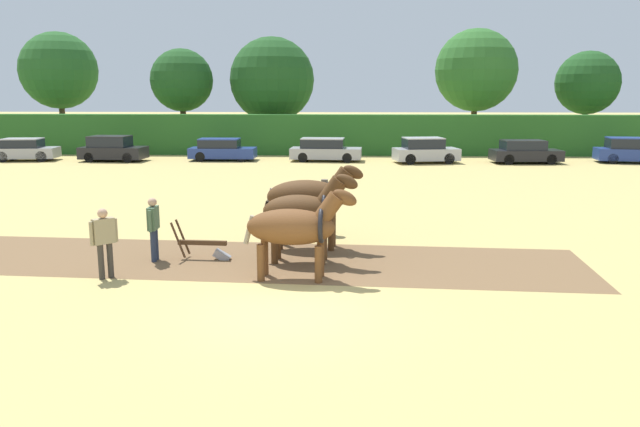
{
  "coord_description": "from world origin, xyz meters",
  "views": [
    {
      "loc": [
        1.21,
        -12.08,
        4.42
      ],
      "look_at": [
        0.53,
        4.74,
        1.1
      ],
      "focal_mm": 35.0,
      "sensor_mm": 36.0,
      "label": 1
    }
  ],
  "objects_px": {
    "parked_car_right": "(425,151)",
    "tree_center": "(476,70)",
    "tree_far_left": "(59,71)",
    "draft_horse_lead_left": "(295,227)",
    "parked_car_left": "(25,150)",
    "parked_car_center": "(222,150)",
    "farmer_beside_team": "(324,202)",
    "farmer_onlooker_left": "(104,238)",
    "draft_horse_trail_left": "(310,197)",
    "plow": "(207,248)",
    "parked_car_center_right": "(325,150)",
    "parked_car_end_right": "(631,151)",
    "parked_car_center_left": "(112,149)",
    "tree_left": "(182,80)",
    "tree_center_right": "(588,83)",
    "parked_car_far_right": "(525,152)",
    "tree_center_left": "(272,80)",
    "farmer_at_plow": "(153,224)"
  },
  "relations": [
    {
      "from": "tree_left",
      "to": "draft_horse_lead_left",
      "type": "bearing_deg",
      "value": -71.39
    },
    {
      "from": "draft_horse_lead_left",
      "to": "plow",
      "type": "bearing_deg",
      "value": 149.74
    },
    {
      "from": "tree_far_left",
      "to": "draft_horse_trail_left",
      "type": "xyz_separation_m",
      "value": [
        21.37,
        -31.58,
        -4.5
      ]
    },
    {
      "from": "tree_center_left",
      "to": "farmer_onlooker_left",
      "type": "distance_m",
      "value": 34.3
    },
    {
      "from": "parked_car_center",
      "to": "parked_car_end_right",
      "type": "height_order",
      "value": "parked_car_end_right"
    },
    {
      "from": "farmer_beside_team",
      "to": "farmer_onlooker_left",
      "type": "relative_size",
      "value": 1.0
    },
    {
      "from": "draft_horse_trail_left",
      "to": "parked_car_center",
      "type": "height_order",
      "value": "draft_horse_trail_left"
    },
    {
      "from": "farmer_onlooker_left",
      "to": "tree_center_right",
      "type": "bearing_deg",
      "value": 101.25
    },
    {
      "from": "farmer_beside_team",
      "to": "farmer_onlooker_left",
      "type": "bearing_deg",
      "value": -165.37
    },
    {
      "from": "draft_horse_trail_left",
      "to": "draft_horse_lead_left",
      "type": "bearing_deg",
      "value": -89.88
    },
    {
      "from": "farmer_beside_team",
      "to": "parked_car_far_right",
      "type": "xyz_separation_m",
      "value": [
        11.79,
        19.86,
        -0.31
      ]
    },
    {
      "from": "parked_car_center_right",
      "to": "draft_horse_trail_left",
      "type": "bearing_deg",
      "value": -85.65
    },
    {
      "from": "parked_car_center_right",
      "to": "plow",
      "type": "bearing_deg",
      "value": -92.12
    },
    {
      "from": "farmer_at_plow",
      "to": "parked_car_center",
      "type": "height_order",
      "value": "farmer_at_plow"
    },
    {
      "from": "draft_horse_lead_left",
      "to": "parked_car_left",
      "type": "height_order",
      "value": "draft_horse_lead_left"
    },
    {
      "from": "tree_center",
      "to": "parked_car_center",
      "type": "distance_m",
      "value": 20.71
    },
    {
      "from": "tree_center",
      "to": "parked_car_center",
      "type": "relative_size",
      "value": 2.15
    },
    {
      "from": "parked_car_center_right",
      "to": "parked_car_end_right",
      "type": "height_order",
      "value": "parked_car_end_right"
    },
    {
      "from": "tree_center",
      "to": "parked_car_right",
      "type": "distance_m",
      "value": 12.28
    },
    {
      "from": "tree_far_left",
      "to": "farmer_onlooker_left",
      "type": "bearing_deg",
      "value": -64.4
    },
    {
      "from": "tree_center",
      "to": "parked_car_right",
      "type": "height_order",
      "value": "tree_center"
    },
    {
      "from": "parked_car_right",
      "to": "tree_center",
      "type": "bearing_deg",
      "value": 54.37
    },
    {
      "from": "tree_left",
      "to": "parked_car_right",
      "type": "height_order",
      "value": "tree_left"
    },
    {
      "from": "draft_horse_lead_left",
      "to": "draft_horse_trail_left",
      "type": "height_order",
      "value": "draft_horse_trail_left"
    },
    {
      "from": "plow",
      "to": "parked_car_center",
      "type": "xyz_separation_m",
      "value": [
        -4.28,
        23.9,
        0.37
      ]
    },
    {
      "from": "tree_left",
      "to": "draft_horse_trail_left",
      "type": "height_order",
      "value": "tree_left"
    },
    {
      "from": "tree_far_left",
      "to": "draft_horse_trail_left",
      "type": "relative_size",
      "value": 3.1
    },
    {
      "from": "farmer_at_plow",
      "to": "parked_car_right",
      "type": "bearing_deg",
      "value": 65.53
    },
    {
      "from": "tree_center_left",
      "to": "draft_horse_lead_left",
      "type": "bearing_deg",
      "value": -82.55
    },
    {
      "from": "plow",
      "to": "parked_car_center_left",
      "type": "bearing_deg",
      "value": 119.14
    },
    {
      "from": "tree_far_left",
      "to": "draft_horse_trail_left",
      "type": "distance_m",
      "value": 38.39
    },
    {
      "from": "farmer_onlooker_left",
      "to": "parked_car_right",
      "type": "height_order",
      "value": "farmer_onlooker_left"
    },
    {
      "from": "parked_car_far_right",
      "to": "farmer_at_plow",
      "type": "bearing_deg",
      "value": -127.72
    },
    {
      "from": "plow",
      "to": "parked_car_end_right",
      "type": "height_order",
      "value": "parked_car_end_right"
    },
    {
      "from": "tree_far_left",
      "to": "parked_car_right",
      "type": "xyz_separation_m",
      "value": [
        27.33,
        -9.92,
        -5.2
      ]
    },
    {
      "from": "farmer_onlooker_left",
      "to": "tree_center",
      "type": "bearing_deg",
      "value": 112.0
    },
    {
      "from": "tree_center_right",
      "to": "draft_horse_trail_left",
      "type": "xyz_separation_m",
      "value": [
        -19.03,
        -30.89,
        -3.52
      ]
    },
    {
      "from": "parked_car_center_right",
      "to": "parked_car_right",
      "type": "distance_m",
      "value": 6.32
    },
    {
      "from": "draft_horse_lead_left",
      "to": "draft_horse_trail_left",
      "type": "bearing_deg",
      "value": 90.12
    },
    {
      "from": "parked_car_center_left",
      "to": "parked_car_center_right",
      "type": "xyz_separation_m",
      "value": [
        13.57,
        0.56,
        -0.06
      ]
    },
    {
      "from": "parked_car_center",
      "to": "parked_car_left",
      "type": "bearing_deg",
      "value": -177.34
    },
    {
      "from": "plow",
      "to": "parked_car_center_right",
      "type": "bearing_deg",
      "value": 87.74
    },
    {
      "from": "tree_center",
      "to": "tree_far_left",
      "type": "bearing_deg",
      "value": -179.89
    },
    {
      "from": "tree_center_right",
      "to": "farmer_beside_team",
      "type": "bearing_deg",
      "value": -122.81
    },
    {
      "from": "parked_car_right",
      "to": "plow",
      "type": "bearing_deg",
      "value": -119.97
    },
    {
      "from": "tree_center",
      "to": "farmer_beside_team",
      "type": "distance_m",
      "value": 31.92
    },
    {
      "from": "tree_center_right",
      "to": "farmer_onlooker_left",
      "type": "bearing_deg",
      "value": -124.88
    },
    {
      "from": "parked_car_right",
      "to": "parked_car_end_right",
      "type": "relative_size",
      "value": 0.94
    },
    {
      "from": "tree_far_left",
      "to": "parked_car_right",
      "type": "bearing_deg",
      "value": -19.94
    },
    {
      "from": "parked_car_far_right",
      "to": "tree_center",
      "type": "bearing_deg",
      "value": 94.23
    }
  ]
}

